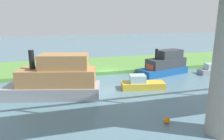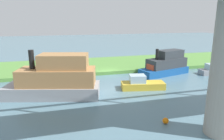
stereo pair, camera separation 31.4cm
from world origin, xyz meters
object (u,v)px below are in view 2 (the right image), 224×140
object	(u,v)px
skiff_small	(56,80)
riverboat_paddlewheel	(166,65)
motorboat_white	(215,70)
marker_buoy	(166,121)
person_on_bank	(70,68)
houseboat_blue	(142,84)
mooring_post	(46,71)

from	to	relation	value
skiff_small	riverboat_paddlewheel	size ratio (longest dim) A/B	1.27
motorboat_white	marker_buoy	size ratio (longest dim) A/B	10.23
person_on_bank	marker_buoy	distance (m)	17.90
houseboat_blue	marker_buoy	distance (m)	8.71
skiff_small	riverboat_paddlewheel	bearing A→B (deg)	-161.78
skiff_small	riverboat_paddlewheel	distance (m)	17.00
houseboat_blue	motorboat_white	bearing A→B (deg)	-165.98
mooring_post	marker_buoy	xyz separation A→B (m)	(-9.80, 17.21, -0.61)
person_on_bank	riverboat_paddlewheel	distance (m)	14.38
motorboat_white	houseboat_blue	xyz separation A→B (m)	(13.47, 3.37, 0.03)
motorboat_white	riverboat_paddlewheel	bearing A→B (deg)	-15.26
houseboat_blue	marker_buoy	bearing A→B (deg)	79.96
skiff_small	marker_buoy	xyz separation A→B (m)	(-8.45, 8.61, -1.65)
person_on_bank	mooring_post	distance (m)	3.43
houseboat_blue	marker_buoy	world-z (taller)	houseboat_blue
marker_buoy	motorboat_white	bearing A→B (deg)	-141.47
motorboat_white	marker_buoy	xyz separation A→B (m)	(14.99, 11.94, -0.34)
mooring_post	marker_buoy	world-z (taller)	mooring_post
skiff_small	motorboat_white	distance (m)	23.71
person_on_bank	skiff_small	size ratio (longest dim) A/B	0.13
mooring_post	skiff_small	world-z (taller)	skiff_small
houseboat_blue	person_on_bank	bearing A→B (deg)	-45.62
person_on_bank	houseboat_blue	distance (m)	11.36
skiff_small	riverboat_paddlewheel	world-z (taller)	skiff_small
riverboat_paddlewheel	motorboat_white	size ratio (longest dim) A/B	1.62
person_on_bank	houseboat_blue	size ratio (longest dim) A/B	0.26
person_on_bank	mooring_post	bearing A→B (deg)	-8.85
motorboat_white	houseboat_blue	world-z (taller)	houseboat_blue
person_on_bank	riverboat_paddlewheel	world-z (taller)	riverboat_paddlewheel
houseboat_blue	mooring_post	bearing A→B (deg)	-37.36
person_on_bank	marker_buoy	world-z (taller)	person_on_bank
mooring_post	marker_buoy	distance (m)	19.81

